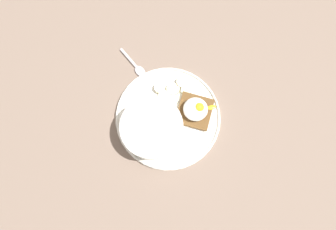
# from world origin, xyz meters

# --- Properties ---
(ground_plane) EXTENTS (1.20, 1.20, 0.02)m
(ground_plane) POSITION_xyz_m (0.00, 0.00, 0.01)
(ground_plane) COLOR #786557
(ground_plane) RESTS_ON ground
(plate) EXTENTS (0.28, 0.28, 0.02)m
(plate) POSITION_xyz_m (0.00, 0.00, 0.03)
(plate) COLOR white
(plate) RESTS_ON ground_plane
(oatmeal_bowl) EXTENTS (0.15, 0.15, 0.07)m
(oatmeal_bowl) POSITION_xyz_m (0.04, 0.04, 0.07)
(oatmeal_bowl) COLOR white
(oatmeal_bowl) RESTS_ON plate
(toast_slice) EXTENTS (0.10, 0.10, 0.01)m
(toast_slice) POSITION_xyz_m (-0.07, -0.02, 0.04)
(toast_slice) COLOR brown
(toast_slice) RESTS_ON plate
(poached_egg) EXTENTS (0.09, 0.06, 0.04)m
(poached_egg) POSITION_xyz_m (-0.07, -0.02, 0.06)
(poached_egg) COLOR white
(poached_egg) RESTS_ON toast_slice
(banana_slice_front) EXTENTS (0.04, 0.04, 0.02)m
(banana_slice_front) POSITION_xyz_m (0.03, -0.08, 0.04)
(banana_slice_front) COLOR beige
(banana_slice_front) RESTS_ON plate
(banana_slice_left) EXTENTS (0.04, 0.04, 0.01)m
(banana_slice_left) POSITION_xyz_m (-0.01, -0.05, 0.04)
(banana_slice_left) COLOR #EDEDC0
(banana_slice_left) RESTS_ON plate
(banana_slice_back) EXTENTS (0.03, 0.03, 0.02)m
(banana_slice_back) POSITION_xyz_m (-0.03, -0.10, 0.04)
(banana_slice_back) COLOR beige
(banana_slice_back) RESTS_ON plate
(banana_slice_right) EXTENTS (0.04, 0.04, 0.01)m
(banana_slice_right) POSITION_xyz_m (0.01, -0.05, 0.04)
(banana_slice_right) COLOR #F3E6BB
(banana_slice_right) RESTS_ON plate
(banana_slice_inner) EXTENTS (0.03, 0.03, 0.02)m
(banana_slice_inner) POSITION_xyz_m (-0.04, -0.07, 0.04)
(banana_slice_inner) COLOR #F0ECB9
(banana_slice_inner) RESTS_ON plate
(banana_slice_outer) EXTENTS (0.04, 0.04, 0.01)m
(banana_slice_outer) POSITION_xyz_m (-0.01, -0.07, 0.04)
(banana_slice_outer) COLOR beige
(banana_slice_outer) RESTS_ON plate
(spoon) EXTENTS (0.08, 0.09, 0.01)m
(spoon) POSITION_xyz_m (0.10, -0.14, 0.02)
(spoon) COLOR silver
(spoon) RESTS_ON ground_plane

